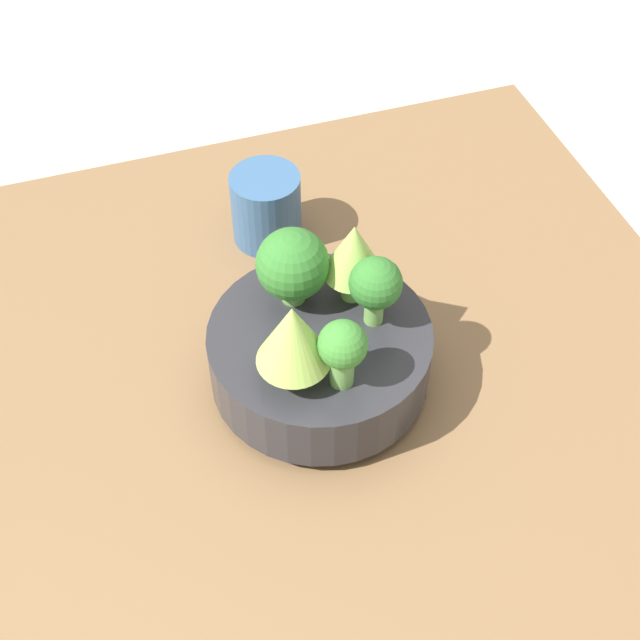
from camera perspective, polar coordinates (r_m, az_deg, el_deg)
The scene contains 9 objects.
ground_plane at distance 0.94m, azimuth 0.57°, elevation -4.98°, with size 6.00×6.00×0.00m, color #ADA89E.
table at distance 0.93m, azimuth 0.58°, elevation -4.43°, with size 0.84×0.84×0.03m.
bowl at distance 0.88m, azimuth 0.00°, elevation -2.31°, with size 0.22×0.22×0.08m.
broccoli_floret_right at distance 0.85m, azimuth -1.77°, elevation 3.54°, with size 0.07×0.07×0.08m.
romanesco_piece_near at distance 0.85m, azimuth 2.17°, elevation 4.34°, with size 0.06×0.06×0.09m.
broccoli_floret_left at distance 0.78m, azimuth 1.46°, elevation -1.84°, with size 0.05×0.05×0.07m.
broccoli_floret_front at distance 0.83m, azimuth 3.52°, elevation 2.34°, with size 0.05×0.05×0.08m.
romanesco_piece_far at distance 0.78m, azimuth -1.75°, elevation -1.06°, with size 0.07×0.07×0.09m.
cup at distance 1.04m, azimuth -3.35°, elevation 7.23°, with size 0.08×0.08×0.09m.
Camera 1 is at (-0.53, 0.18, 0.76)m, focal length 50.00 mm.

